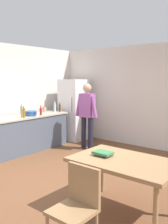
# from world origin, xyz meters

# --- Properties ---
(ground_plane) EXTENTS (14.00, 14.00, 0.00)m
(ground_plane) POSITION_xyz_m (0.00, 0.00, 0.00)
(ground_plane) COLOR brown
(wall_back) EXTENTS (6.40, 0.12, 2.70)m
(wall_back) POSITION_xyz_m (0.00, 3.00, 1.35)
(wall_back) COLOR silver
(wall_back) RESTS_ON ground_plane
(kitchen_counter) EXTENTS (0.64, 2.20, 0.90)m
(kitchen_counter) POSITION_xyz_m (-2.00, 0.80, 0.45)
(kitchen_counter) COLOR #4C5666
(kitchen_counter) RESTS_ON ground_plane
(refrigerator) EXTENTS (0.70, 0.67, 1.80)m
(refrigerator) POSITION_xyz_m (-1.90, 2.40, 0.90)
(refrigerator) COLOR white
(refrigerator) RESTS_ON ground_plane
(person) EXTENTS (0.70, 0.22, 1.70)m
(person) POSITION_xyz_m (-0.95, 1.85, 0.98)
(person) COLOR #1E1E2D
(person) RESTS_ON ground_plane
(dining_table) EXTENTS (1.40, 0.90, 0.75)m
(dining_table) POSITION_xyz_m (1.40, -0.30, 0.67)
(dining_table) COLOR #9E754C
(dining_table) RESTS_ON ground_plane
(chair) EXTENTS (0.42, 0.42, 0.91)m
(chair) POSITION_xyz_m (1.40, -1.27, 0.53)
(chair) COLOR #9E754C
(chair) RESTS_ON ground_plane
(cooking_pot) EXTENTS (0.40, 0.28, 0.12)m
(cooking_pot) POSITION_xyz_m (-1.93, 0.82, 0.96)
(cooking_pot) COLOR #285193
(cooking_pot) RESTS_ON kitchen_counter
(utensil_jar) EXTENTS (0.11, 0.11, 0.32)m
(utensil_jar) POSITION_xyz_m (-2.20, 1.51, 0.98)
(utensil_jar) COLOR tan
(utensil_jar) RESTS_ON kitchen_counter
(bottle_beer_brown) EXTENTS (0.06, 0.06, 0.26)m
(bottle_beer_brown) POSITION_xyz_m (-1.91, 1.83, 1.01)
(bottle_beer_brown) COLOR #5B3314
(bottle_beer_brown) RESTS_ON kitchen_counter
(bottle_oil_amber) EXTENTS (0.06, 0.06, 0.28)m
(bottle_oil_amber) POSITION_xyz_m (-1.79, 0.50, 1.02)
(bottle_oil_amber) COLOR #996619
(bottle_oil_amber) RESTS_ON kitchen_counter
(bottle_sauce_red) EXTENTS (0.06, 0.06, 0.24)m
(bottle_sauce_red) POSITION_xyz_m (-1.82, 1.06, 1.00)
(bottle_sauce_red) COLOR #B22319
(bottle_sauce_red) RESTS_ON kitchen_counter
(bottle_water_clear) EXTENTS (0.07, 0.07, 0.30)m
(bottle_water_clear) POSITION_xyz_m (-1.99, 1.71, 1.03)
(bottle_water_clear) COLOR silver
(bottle_water_clear) RESTS_ON kitchen_counter
(bottle_vinegar_tall) EXTENTS (0.06, 0.06, 0.32)m
(bottle_vinegar_tall) POSITION_xyz_m (-1.94, 0.55, 1.04)
(bottle_vinegar_tall) COLOR gray
(bottle_vinegar_tall) RESTS_ON kitchen_counter
(book_stack) EXTENTS (0.26, 0.21, 0.06)m
(book_stack) POSITION_xyz_m (1.07, -0.32, 0.78)
(book_stack) COLOR #753D7F
(book_stack) RESTS_ON dining_table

